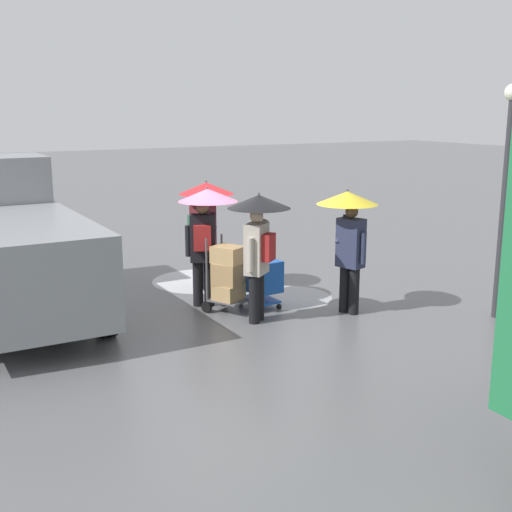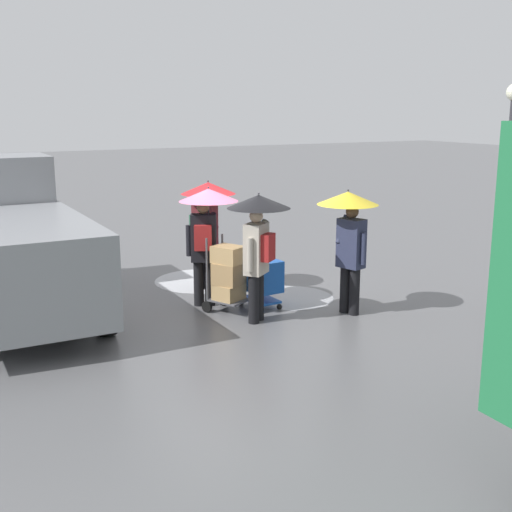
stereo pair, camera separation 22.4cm
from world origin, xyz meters
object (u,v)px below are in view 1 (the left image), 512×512
Objects in this scene: hand_dolly_boxes at (228,274)px; pedestrian_black_side at (349,222)px; pedestrian_white_side at (205,211)px; street_lamp at (506,178)px; cargo_van_parked_right at (14,247)px; pedestrian_pink_side at (258,228)px; pedestrian_far_side at (205,220)px; shopping_cart_vendor at (260,276)px.

pedestrian_black_side is (-1.80, 1.00, 0.91)m from hand_dolly_boxes.
pedestrian_white_side is at bearing -58.01° from pedestrian_black_side.
street_lamp reaches higher than pedestrian_black_side.
cargo_van_parked_right is 3.49m from pedestrian_white_side.
pedestrian_far_side is at bearing -71.37° from pedestrian_pink_side.
pedestrian_far_side reaches higher than hand_dolly_boxes.
cargo_van_parked_right reaches higher than pedestrian_white_side.
pedestrian_pink_side and pedestrian_white_side have the same top height.
pedestrian_white_side is (1.54, -2.47, -0.01)m from pedestrian_black_side.
pedestrian_pink_side reaches higher than shopping_cart_vendor.
hand_dolly_boxes is at bearing -32.54° from street_lamp.
street_lamp reaches higher than pedestrian_far_side.
pedestrian_pink_side is (-3.44, 2.35, 0.39)m from cargo_van_parked_right.
shopping_cart_vendor is at bearing 155.99° from cargo_van_parked_right.
pedestrian_pink_side is at bearing -12.31° from pedestrian_black_side.
pedestrian_black_side and pedestrian_white_side have the same top height.
hand_dolly_boxes is at bearing 152.31° from cargo_van_parked_right.
pedestrian_black_side is at bearing 140.12° from shopping_cart_vendor.
pedestrian_far_side is at bearing -72.10° from hand_dolly_boxes.
cargo_van_parked_right is at bearing -30.40° from street_lamp.
pedestrian_black_side is at bearing 142.17° from pedestrian_far_side.
pedestrian_white_side is (-3.46, 0.22, 0.39)m from cargo_van_parked_right.
shopping_cart_vendor is at bearing -39.88° from pedestrian_black_side.
pedestrian_black_side is 0.56× the size of street_lamp.
street_lamp is at bearing 153.63° from pedestrian_pink_side.
pedestrian_white_side is at bearing -99.70° from hand_dolly_boxes.
pedestrian_pink_side is (0.39, 0.64, 1.00)m from shopping_cart_vendor.
cargo_van_parked_right is at bearing -3.57° from pedestrian_white_side.
cargo_van_parked_right is 4.24m from shopping_cart_vendor.
cargo_van_parked_right is 2.49× the size of pedestrian_pink_side.
cargo_van_parked_right is at bearing -28.24° from pedestrian_black_side.
hand_dolly_boxes is 2.25m from pedestrian_black_side.
shopping_cart_vendor is 1.25m from pedestrian_pink_side.
pedestrian_black_side is at bearing 150.79° from hand_dolly_boxes.
shopping_cart_vendor is at bearing -37.01° from street_lamp.
pedestrian_pink_side is at bearing 109.20° from hand_dolly_boxes.
pedestrian_black_side is at bearing 167.69° from pedestrian_pink_side.
shopping_cart_vendor is 1.84m from pedestrian_black_side.
street_lamp is (-3.62, 1.80, 0.80)m from pedestrian_pink_side.
hand_dolly_boxes is (-3.21, 1.68, -0.51)m from cargo_van_parked_right.
pedestrian_white_side is 1.04m from pedestrian_far_side.
pedestrian_white_side is at bearing 176.43° from cargo_van_parked_right.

